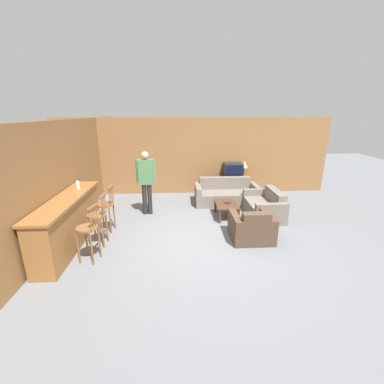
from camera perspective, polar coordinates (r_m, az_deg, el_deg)
name	(u,v)px	position (r m, az deg, el deg)	size (l,w,h in m)	color
ground_plane	(203,239)	(5.92, 2.47, -10.50)	(24.00, 24.00, 0.00)	slate
wall_back	(193,156)	(8.94, 0.31, 7.92)	(9.40, 0.08, 2.60)	olive
wall_left	(73,173)	(7.18, -24.98, 3.95)	(0.08, 8.59, 2.60)	olive
bar_counter	(69,222)	(6.07, -25.64, -5.97)	(0.55, 2.70, 1.06)	brown
bar_chair_near	(88,232)	(5.27, -22.09, -8.24)	(0.48, 0.48, 1.13)	brown
bar_chair_mid	(98,219)	(5.82, -20.19, -5.62)	(0.42, 0.42, 1.13)	brown
bar_chair_far	(106,208)	(6.41, -18.53, -3.31)	(0.44, 0.44, 1.13)	brown
couch_far	(226,194)	(8.17, 7.60, -0.55)	(1.95, 0.90, 0.77)	#70665B
armchair_near	(252,228)	(5.96, 13.11, -7.81)	(0.91, 0.86, 0.75)	#4C3828
loveseat_right	(265,206)	(7.37, 15.86, -3.09)	(0.83, 1.42, 0.74)	#70665B
coffee_table	(226,206)	(7.04, 7.65, -3.07)	(0.56, 0.86, 0.39)	#472D1E
tv_unit	(232,186)	(9.01, 8.88, 1.43)	(1.06, 0.45, 0.65)	#513823
tv	(233,170)	(8.88, 9.05, 4.88)	(0.62, 0.51, 0.46)	black
bottle	(78,184)	(6.46, -24.05, 1.58)	(0.08, 0.08, 0.25)	silver
book_on_table	(228,203)	(7.06, 7.94, -2.38)	(0.19, 0.17, 0.03)	black
table_lamp	(244,165)	(8.93, 11.56, 5.98)	(0.24, 0.24, 0.55)	brown
person_by_window	(146,179)	(7.12, -10.16, 2.85)	(0.53, 0.20, 1.77)	black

